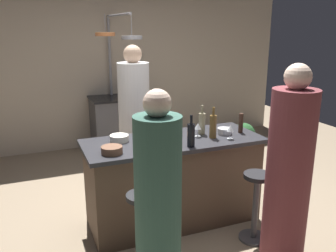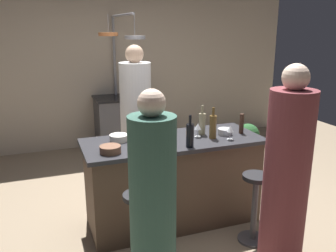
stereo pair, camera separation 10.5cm
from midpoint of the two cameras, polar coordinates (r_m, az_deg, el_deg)
ground_plane at (r=3.94m, az=1.57°, el=-14.74°), size 9.00×9.00×0.00m
back_wall at (r=6.17m, az=-8.29°, el=9.01°), size 6.40×0.16×2.60m
kitchen_island at (r=3.73m, az=1.63°, el=-8.72°), size 1.80×0.72×0.90m
stove_range at (r=5.95m, az=-7.16°, el=0.43°), size 0.80×0.64×0.89m
chef at (r=4.39m, az=-4.43°, el=0.25°), size 0.38×0.38×1.79m
bar_stool_left at (r=3.09m, az=-3.59°, el=-15.88°), size 0.28×0.28×0.68m
guest_left at (r=2.61m, az=-1.25°, el=-12.85°), size 0.34×0.34×1.60m
bar_stool_right at (r=3.53m, az=14.54°, el=-12.13°), size 0.28×0.28×0.68m
guest_right at (r=3.08m, az=19.31°, el=-7.97°), size 0.36×0.36×1.73m
overhead_pot_rack at (r=5.33m, az=-7.14°, el=11.71°), size 0.62×1.30×2.17m
potted_plant at (r=5.80m, az=13.15°, el=-1.80°), size 0.36×0.36×0.52m
cutting_board at (r=3.56m, az=-1.71°, el=-2.05°), size 0.32×0.22×0.02m
pepper_mill at (r=3.84m, az=12.45°, el=0.38°), size 0.05×0.05×0.21m
wine_bottle_dark at (r=3.32m, az=4.44°, el=-1.43°), size 0.07×0.07×0.30m
wine_bottle_amber at (r=3.61m, az=8.03°, el=-0.05°), size 0.07×0.07×0.32m
wine_bottle_white at (r=3.73m, az=6.27°, el=0.43°), size 0.07×0.07×0.31m
wine_glass_near_left_guest at (r=3.59m, az=10.75°, el=-0.55°), size 0.07×0.07×0.15m
wine_glass_by_chef at (r=3.63m, az=5.62°, el=-0.17°), size 0.07×0.07×0.15m
wine_glass_near_right_guest at (r=3.24m, az=-2.79°, el=-2.04°), size 0.07×0.07×0.15m
mixing_bowl_ceramic at (r=3.54m, az=-7.02°, el=-1.89°), size 0.18×0.18×0.06m
mixing_bowl_wooden at (r=3.21m, az=-8.28°, el=-3.72°), size 0.19×0.19×0.07m
mixing_bowl_steel at (r=3.77m, az=9.87°, el=-0.89°), size 0.15×0.15×0.06m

